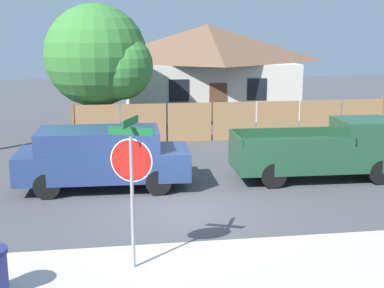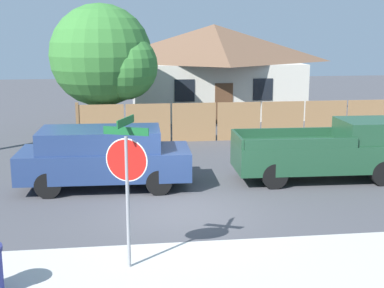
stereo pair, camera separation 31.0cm
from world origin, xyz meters
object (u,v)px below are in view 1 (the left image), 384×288
at_px(oak_tree, 101,58).
at_px(red_suv, 103,156).
at_px(orange_pickup, 326,150).
at_px(house, 207,68).
at_px(stop_sign, 132,169).

relative_size(oak_tree, red_suv, 1.14).
distance_m(oak_tree, orange_pickup, 10.56).
bearing_deg(oak_tree, orange_pickup, -47.58).
xyz_separation_m(house, red_suv, (-5.61, -13.72, -1.57)).
distance_m(house, stop_sign, 19.92).
relative_size(red_suv, orange_pickup, 0.93).
bearing_deg(orange_pickup, house, 97.07).
relative_size(oak_tree, stop_sign, 1.91).
bearing_deg(orange_pickup, oak_tree, 134.32).
height_order(red_suv, stop_sign, stop_sign).
xyz_separation_m(red_suv, orange_pickup, (6.86, -0.01, -0.06)).
bearing_deg(stop_sign, house, 97.99).
bearing_deg(red_suv, house, 69.65).
distance_m(house, orange_pickup, 13.88).
height_order(house, red_suv, house).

